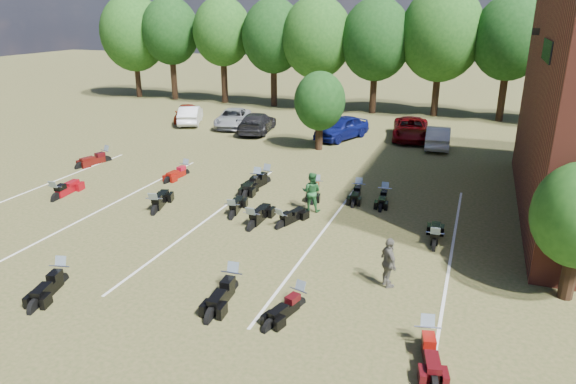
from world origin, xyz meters
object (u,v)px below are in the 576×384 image
at_px(person_green, 311,192).
at_px(motorcycle_3, 233,290).
at_px(motorcycle_14, 106,161).
at_px(car_0, 186,113).
at_px(person_grey, 389,263).
at_px(car_4, 342,128).
at_px(motorcycle_7, 57,200).

bearing_deg(person_green, motorcycle_3, 86.27).
distance_m(person_green, motorcycle_14, 14.18).
xyz_separation_m(car_0, person_grey, (19.80, -20.50, 0.18)).
xyz_separation_m(car_4, motorcycle_3, (2.03, -21.03, -0.78)).
height_order(car_4, person_green, person_green).
xyz_separation_m(motorcycle_3, motorcycle_7, (-11.46, 4.55, 0.00)).
xyz_separation_m(motorcycle_7, motorcycle_14, (-2.12, 6.15, 0.00)).
bearing_deg(car_0, motorcycle_7, -101.55).
distance_m(car_4, person_grey, 20.16).
distance_m(car_0, person_grey, 28.50).
bearing_deg(motorcycle_7, car_4, -126.56).
height_order(motorcycle_3, motorcycle_14, motorcycle_14).
relative_size(car_4, motorcycle_3, 1.96).
bearing_deg(motorcycle_14, motorcycle_7, -54.38).
bearing_deg(person_green, motorcycle_14, -15.43).
xyz_separation_m(car_0, motorcycle_7, (3.78, -17.94, -0.67)).
bearing_deg(car_4, motorcycle_7, -98.09).
xyz_separation_m(car_0, person_green, (15.44, -15.02, 0.22)).
bearing_deg(motorcycle_7, car_0, -84.89).
bearing_deg(person_grey, motorcycle_3, 80.19).
height_order(person_green, person_grey, person_green).
distance_m(motorcycle_7, motorcycle_14, 6.50).
relative_size(car_0, motorcycle_7, 1.63).
bearing_deg(car_4, motorcycle_14, -116.49).
bearing_deg(car_0, person_grey, -69.43).
xyz_separation_m(person_grey, motorcycle_14, (-18.14, 8.72, -0.85)).
relative_size(motorcycle_7, motorcycle_14, 1.01).
xyz_separation_m(person_green, motorcycle_3, (-0.20, -7.47, -0.88)).
relative_size(person_green, person_grey, 1.04).
height_order(car_0, motorcycle_3, car_0).
distance_m(person_grey, motorcycle_7, 16.25).
height_order(car_0, car_4, car_4).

